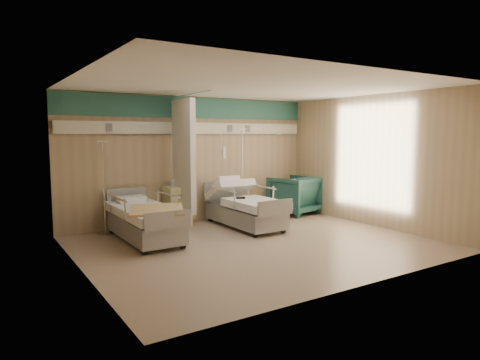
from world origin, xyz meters
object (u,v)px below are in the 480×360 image
object	(u,v)px
bedside_cabinet	(177,206)
visitor_armchair	(294,195)
iv_stand_left	(105,215)
bed_right	(245,212)
bed_left	(145,224)
iv_stand_right	(242,200)

from	to	relation	value
bedside_cabinet	visitor_armchair	xyz separation A→B (m)	(3.00, -0.30, 0.05)
iv_stand_left	bed_right	bearing A→B (deg)	-19.69
bed_right	bed_left	world-z (taller)	same
bed_left	iv_stand_right	xyz separation A→B (m)	(2.70, 0.90, 0.12)
bedside_cabinet	visitor_armchair	distance (m)	3.02
bed_right	iv_stand_right	size ratio (longest dim) A/B	1.03
visitor_armchair	iv_stand_left	size ratio (longest dim) A/B	0.56
visitor_armchair	iv_stand_left	world-z (taller)	iv_stand_left
bed_right	iv_stand_left	size ratio (longest dim) A/B	1.17
bed_left	iv_stand_right	distance (m)	2.85
bedside_cabinet	iv_stand_left	size ratio (longest dim) A/B	0.46
bedside_cabinet	iv_stand_right	size ratio (longest dim) A/B	0.40
bedside_cabinet	iv_stand_right	xyz separation A→B (m)	(1.65, -0.00, 0.01)
bed_right	iv_stand_right	xyz separation A→B (m)	(0.50, 0.90, 0.12)
bedside_cabinet	iv_stand_right	bearing A→B (deg)	-0.10
bed_right	visitor_armchair	size ratio (longest dim) A/B	2.08
bed_right	bed_left	size ratio (longest dim) A/B	1.00
bedside_cabinet	visitor_armchair	world-z (taller)	visitor_armchair
bed_right	bed_left	distance (m)	2.20
bedside_cabinet	bed_right	bearing A→B (deg)	-38.05
iv_stand_left	iv_stand_right	bearing A→B (deg)	-1.12
bed_right	visitor_armchair	distance (m)	1.95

